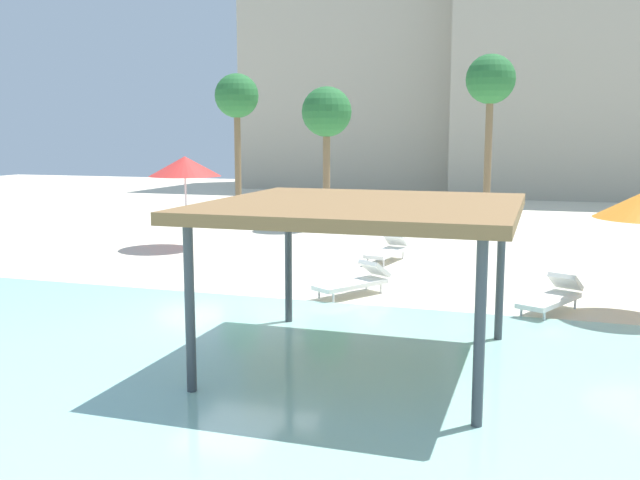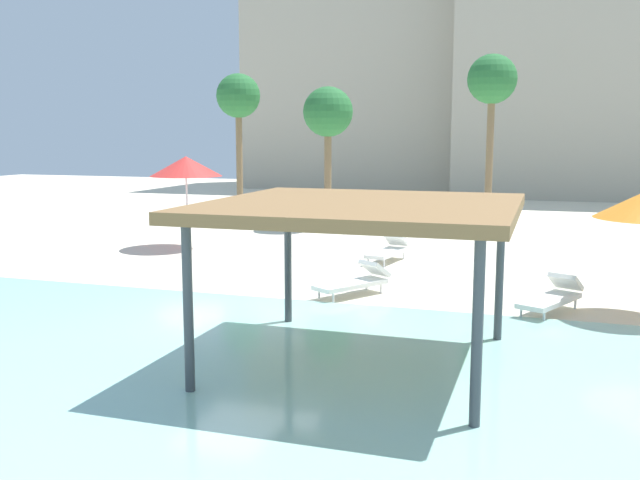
{
  "view_description": "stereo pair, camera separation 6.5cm",
  "coord_description": "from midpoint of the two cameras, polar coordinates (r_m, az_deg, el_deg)",
  "views": [
    {
      "loc": [
        5.56,
        -12.62,
        3.6
      ],
      "look_at": [
        0.87,
        2.0,
        1.3
      ],
      "focal_mm": 39.66,
      "sensor_mm": 36.0,
      "label": 1
    },
    {
      "loc": [
        5.62,
        -12.6,
        3.6
      ],
      "look_at": [
        0.87,
        2.0,
        1.3
      ],
      "focal_mm": 39.66,
      "sensor_mm": 36.0,
      "label": 2
    }
  ],
  "objects": [
    {
      "name": "beach_umbrella_red_1",
      "position": [
        22.87,
        -10.93,
        5.85
      ],
      "size": [
        2.29,
        2.29,
        2.91
      ],
      "color": "silver",
      "rests_on": "ground"
    },
    {
      "name": "ground_plane",
      "position": [
        14.26,
        -5.98,
        -6.15
      ],
      "size": [
        80.0,
        80.0,
        0.0
      ],
      "primitive_type": "plane",
      "color": "beige"
    },
    {
      "name": "lounge_chair_3",
      "position": [
        15.22,
        18.18,
        -4.32
      ],
      "size": [
        1.34,
        1.97,
        0.74
      ],
      "rotation": [
        0.0,
        0.0,
        -2.01
      ],
      "color": "white",
      "rests_on": "ground"
    },
    {
      "name": "lounge_chair_1",
      "position": [
        20.27,
        5.43,
        -0.8
      ],
      "size": [
        0.93,
        1.97,
        0.74
      ],
      "rotation": [
        0.0,
        0.0,
        -1.75
      ],
      "color": "white",
      "rests_on": "ground"
    },
    {
      "name": "hotel_block_0",
      "position": [
        49.49,
        5.97,
        14.06
      ],
      "size": [
        18.95,
        9.34,
        16.83
      ],
      "primitive_type": "cube",
      "color": "#B2A893",
      "rests_on": "ground"
    },
    {
      "name": "lounge_chair_2",
      "position": [
        15.97,
        2.82,
        -3.3
      ],
      "size": [
        1.52,
        1.92,
        0.74
      ],
      "rotation": [
        0.0,
        0.0,
        -2.13
      ],
      "color": "white",
      "rests_on": "ground"
    },
    {
      "name": "shade_pavilion",
      "position": [
        10.83,
        3.36,
        2.32
      ],
      "size": [
        4.62,
        4.62,
        2.59
      ],
      "color": "#42474C",
      "rests_on": "ground"
    },
    {
      "name": "palm_tree_3",
      "position": [
        31.25,
        -6.79,
        11.22
      ],
      "size": [
        1.9,
        1.9,
        6.2
      ],
      "color": "brown",
      "rests_on": "ground"
    },
    {
      "name": "palm_tree_1",
      "position": [
        28.53,
        13.53,
        12.17
      ],
      "size": [
        1.9,
        1.9,
        6.65
      ],
      "color": "brown",
      "rests_on": "ground"
    },
    {
      "name": "lagoon_water",
      "position": [
        9.91,
        -18.59,
        -13.12
      ],
      "size": [
        44.0,
        13.5,
        0.04
      ],
      "primitive_type": "cube",
      "color": "#99D1C6",
      "rests_on": "ground"
    },
    {
      "name": "palm_tree_2",
      "position": [
        27.21,
        0.47,
        10.09
      ],
      "size": [
        1.9,
        1.9,
        5.4
      ],
      "color": "brown",
      "rests_on": "ground"
    }
  ]
}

